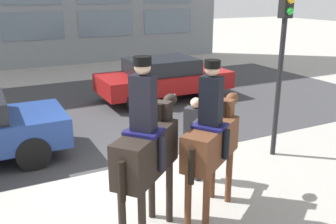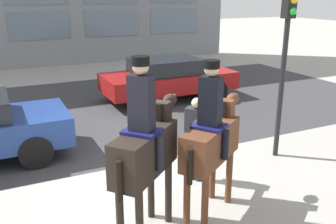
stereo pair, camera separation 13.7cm
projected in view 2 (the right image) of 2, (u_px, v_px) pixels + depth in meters
ground_plane at (135, 176)px, 7.54m from camera, size 80.00×80.00×0.00m
road_surface at (81, 111)px, 11.63m from camera, size 20.57×8.50×0.01m
mounted_horse_lead at (146, 147)px, 5.29m from camera, size 1.50×1.34×2.74m
mounted_horse_companion at (212, 138)px, 5.90m from camera, size 1.60×1.23×2.58m
pedestrian_bystander at (196, 133)px, 7.08m from camera, size 0.67×0.83×1.67m
street_car_far_lane at (168, 78)px, 12.75m from camera, size 4.48×2.02×1.43m
traffic_light at (286, 43)px, 7.73m from camera, size 0.24×0.29×3.74m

